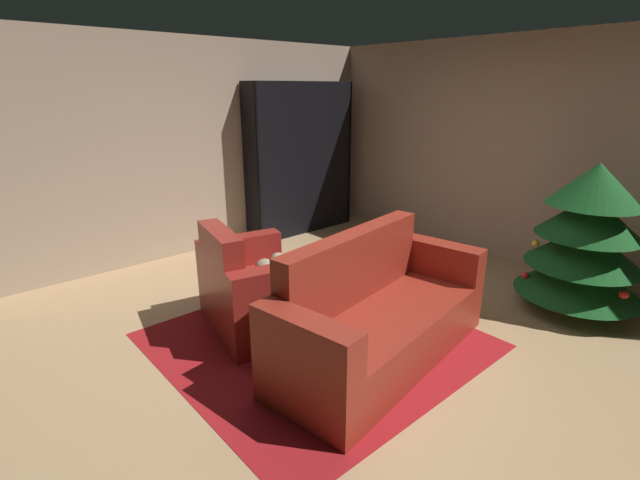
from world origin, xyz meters
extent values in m
plane|color=tan|center=(0.00, 0.00, 0.00)|extent=(6.76, 6.76, 0.00)
cube|color=tan|center=(0.00, 2.69, 1.28)|extent=(5.76, 0.06, 2.56)
cube|color=tan|center=(-2.85, 0.00, 1.28)|extent=(0.06, 5.43, 2.56)
cube|color=#A3191E|center=(-0.14, -0.33, 0.00)|extent=(2.28, 2.31, 0.01)
cube|color=black|center=(-2.46, 1.52, 1.03)|extent=(0.03, 1.64, 2.07)
cube|color=black|center=(-2.62, 2.33, 1.03)|extent=(0.35, 0.03, 2.07)
cube|color=black|center=(-2.62, 0.71, 1.03)|extent=(0.35, 0.02, 2.07)
cube|color=black|center=(-2.62, 1.52, 0.01)|extent=(0.32, 1.59, 0.03)
cube|color=black|center=(-2.62, 1.52, 0.35)|extent=(0.32, 1.59, 0.03)
cube|color=black|center=(-2.62, 1.52, 0.69)|extent=(0.32, 1.59, 0.02)
cube|color=black|center=(-2.62, 1.52, 1.03)|extent=(0.32, 1.59, 0.02)
cube|color=black|center=(-2.62, 1.52, 1.37)|extent=(0.32, 1.59, 0.02)
cube|color=black|center=(-2.62, 1.52, 1.71)|extent=(0.32, 1.59, 0.02)
cube|color=black|center=(-2.62, 1.52, 2.05)|extent=(0.32, 1.59, 0.03)
cube|color=black|center=(-2.75, 1.52, 0.64)|extent=(0.05, 0.87, 0.54)
cube|color=black|center=(-2.73, 1.52, 0.64)|extent=(0.03, 0.90, 0.57)
cube|color=#97539A|center=(-2.66, 2.25, 0.13)|extent=(0.26, 0.04, 0.21)
cube|color=#3D8B48|center=(-2.68, 2.20, 0.13)|extent=(0.21, 0.03, 0.21)
cube|color=#52331A|center=(-2.68, 2.16, 0.15)|extent=(0.21, 0.03, 0.25)
cube|color=gold|center=(-2.68, 2.12, 0.13)|extent=(0.22, 0.04, 0.21)
cube|color=#91588B|center=(-2.70, 2.07, 0.16)|extent=(0.18, 0.04, 0.27)
cube|color=teal|center=(-2.70, 2.02, 0.12)|extent=(0.19, 0.04, 0.18)
cube|color=navy|center=(-2.71, 2.26, 1.19)|extent=(0.16, 0.04, 0.29)
cube|color=#A9A792|center=(-2.69, 2.21, 1.18)|extent=(0.20, 0.03, 0.27)
cube|color=navy|center=(-2.66, 2.17, 1.18)|extent=(0.25, 0.04, 0.27)
cube|color=#23658C|center=(-2.66, 2.12, 1.19)|extent=(0.26, 0.05, 0.29)
cube|color=#BD9994|center=(-2.71, 2.07, 1.18)|extent=(0.16, 0.03, 0.26)
cube|color=#144099|center=(-2.68, 2.03, 1.18)|extent=(0.22, 0.04, 0.27)
cube|color=#2D408C|center=(-2.68, 2.27, 1.48)|extent=(0.21, 0.03, 0.19)
cube|color=#4B252E|center=(-2.66, 2.23, 1.50)|extent=(0.25, 0.04, 0.24)
cube|color=teal|center=(-2.66, 2.18, 1.52)|extent=(0.26, 0.04, 0.27)
cube|color=teal|center=(-2.67, 2.14, 1.50)|extent=(0.23, 0.03, 0.22)
cube|color=#318B3E|center=(-2.68, 2.10, 1.52)|extent=(0.22, 0.04, 0.27)
cube|color=red|center=(-2.70, 2.28, 1.87)|extent=(0.17, 0.03, 0.28)
cube|color=#4A2826|center=(-2.67, 2.24, 1.85)|extent=(0.23, 0.05, 0.25)
cube|color=purple|center=(-2.67, 2.18, 1.84)|extent=(0.23, 0.05, 0.23)
cube|color=#ACA099|center=(-2.68, 2.13, 1.84)|extent=(0.22, 0.04, 0.23)
cube|color=#A9A58C|center=(-2.66, 2.08, 1.87)|extent=(0.25, 0.05, 0.28)
cube|color=maroon|center=(-0.67, -0.54, 0.21)|extent=(0.84, 0.90, 0.42)
cube|color=maroon|center=(-0.74, -0.83, 0.67)|extent=(0.71, 0.32, 0.50)
cube|color=maroon|center=(-0.25, -0.63, 0.35)|extent=(0.33, 0.79, 0.70)
cube|color=maroon|center=(-1.09, -0.44, 0.35)|extent=(0.33, 0.79, 0.70)
ellipsoid|color=gray|center=(-0.63, -0.47, 0.51)|extent=(0.31, 0.24, 0.18)
sphere|color=gray|center=(-0.65, -0.34, 0.57)|extent=(0.13, 0.13, 0.13)
cube|color=maroon|center=(0.38, -0.11, 0.20)|extent=(1.00, 1.68, 0.41)
cube|color=maroon|center=(0.09, -0.16, 0.68)|extent=(0.41, 1.59, 0.55)
cube|color=maroon|center=(0.52, -0.99, 0.35)|extent=(0.79, 0.31, 0.71)
cube|color=maroon|center=(0.25, 0.76, 0.35)|extent=(0.79, 0.31, 0.71)
cylinder|color=black|center=(-0.02, -0.36, 0.21)|extent=(0.04, 0.04, 0.42)
cylinder|color=black|center=(-0.29, -0.17, 0.21)|extent=(0.04, 0.04, 0.42)
cylinder|color=black|center=(-0.32, -0.50, 0.21)|extent=(0.04, 0.04, 0.42)
cylinder|color=silver|center=(-0.21, -0.35, 0.43)|extent=(0.69, 0.69, 0.02)
cube|color=#38804B|center=(-0.20, -0.40, 0.45)|extent=(0.20, 0.13, 0.02)
cube|color=#408358|center=(-0.20, -0.39, 0.47)|extent=(0.18, 0.17, 0.02)
cube|color=#CFC648|center=(-0.21, -0.39, 0.50)|extent=(0.21, 0.17, 0.02)
cube|color=gold|center=(-0.21, -0.40, 0.52)|extent=(0.20, 0.10, 0.03)
cube|color=#A38986|center=(-0.21, -0.39, 0.54)|extent=(0.22, 0.15, 0.02)
cylinder|color=#175525|center=(-0.04, -0.44, 0.53)|extent=(0.08, 0.08, 0.18)
cylinder|color=#175525|center=(-0.04, -0.44, 0.65)|extent=(0.03, 0.03, 0.06)
cylinder|color=brown|center=(1.03, 1.86, 0.08)|extent=(0.08, 0.08, 0.17)
cone|color=#17531F|center=(1.03, 1.86, 0.35)|extent=(1.08, 1.08, 0.38)
cone|color=#17531F|center=(1.03, 1.86, 0.64)|extent=(0.98, 0.98, 0.38)
cone|color=#17531F|center=(1.03, 1.86, 0.92)|extent=(0.88, 0.88, 0.38)
cone|color=#17531F|center=(1.03, 1.86, 1.20)|extent=(0.77, 0.77, 0.38)
sphere|color=red|center=(0.60, 1.96, 0.39)|extent=(0.05, 0.05, 0.05)
sphere|color=red|center=(1.45, 1.71, 0.34)|extent=(0.08, 0.08, 0.08)
sphere|color=yellow|center=(0.67, 1.70, 0.60)|extent=(0.07, 0.07, 0.07)
sphere|color=red|center=(0.64, 1.67, 0.27)|extent=(0.07, 0.07, 0.07)
camera|label=1|loc=(2.38, -2.51, 2.00)|focal=25.66mm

